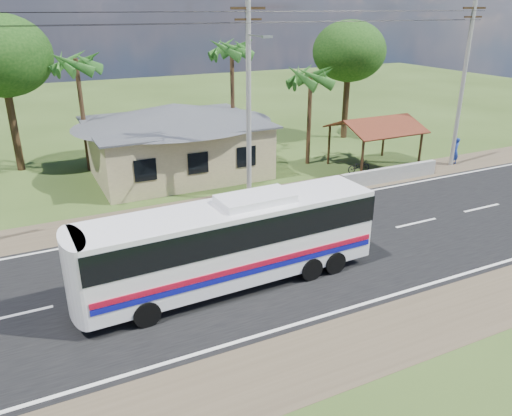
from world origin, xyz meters
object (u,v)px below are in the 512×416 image
at_px(waiting_shed, 376,126).
at_px(coach_bus, 233,237).
at_px(motorcycle, 359,166).
at_px(person, 455,151).

bearing_deg(waiting_shed, coach_bus, -145.49).
height_order(motorcycle, person, person).
bearing_deg(coach_bus, person, 20.07).
xyz_separation_m(motorcycle, person, (6.88, -1.32, 0.49)).
relative_size(coach_bus, person, 6.20).
bearing_deg(motorcycle, waiting_shed, -64.21).
relative_size(waiting_shed, coach_bus, 0.46).
xyz_separation_m(coach_bus, motorcycle, (12.75, 9.22, -1.57)).
bearing_deg(person, waiting_shed, -33.42).
bearing_deg(motorcycle, coach_bus, 129.87).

